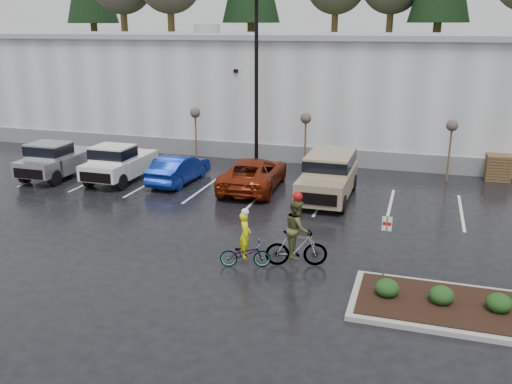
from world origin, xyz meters
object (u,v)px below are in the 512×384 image
(cyclist_olive, at_px, (297,240))
(pickup_silver, at_px, (61,158))
(pickup_white, at_px, (123,161))
(car_blue, at_px, (179,169))
(sapling_east, at_px, (452,129))
(sapling_west, at_px, (195,116))
(sapling_mid, at_px, (306,121))
(suv_tan, at_px, (328,177))
(lamppost, at_px, (256,66))
(pallet_stack_a, at_px, (498,167))
(cyclist_hivis, at_px, (245,248))
(car_red, at_px, (253,173))
(fire_lane_sign, at_px, (386,240))

(cyclist_olive, bearing_deg, pickup_silver, 46.69)
(pickup_white, bearing_deg, car_blue, 4.83)
(sapling_east, bearing_deg, sapling_west, 180.00)
(sapling_mid, xyz_separation_m, suv_tan, (2.12, -4.84, -1.70))
(lamppost, relative_size, pallet_stack_a, 6.83)
(cyclist_hivis, height_order, cyclist_olive, cyclist_olive)
(pallet_stack_a, bearing_deg, cyclist_olive, -119.50)
(car_blue, height_order, cyclist_olive, cyclist_olive)
(pallet_stack_a, height_order, suv_tan, suv_tan)
(sapling_west, bearing_deg, lamppost, -14.04)
(pickup_white, bearing_deg, sapling_west, 64.92)
(car_red, relative_size, cyclist_hivis, 2.70)
(car_blue, relative_size, car_red, 0.79)
(fire_lane_sign, height_order, pickup_silver, fire_lane_sign)
(suv_tan, bearing_deg, lamppost, 140.26)
(suv_tan, height_order, cyclist_hivis, suv_tan)
(sapling_mid, distance_m, pickup_white, 9.95)
(pickup_white, relative_size, car_blue, 1.19)
(pickup_white, height_order, cyclist_olive, cyclist_olive)
(pallet_stack_a, relative_size, cyclist_olive, 0.52)
(car_blue, distance_m, car_red, 3.96)
(cyclist_olive, bearing_deg, pallet_stack_a, -45.81)
(pallet_stack_a, bearing_deg, sapling_west, -176.53)
(lamppost, distance_m, pickup_silver, 11.47)
(sapling_mid, bearing_deg, pallet_stack_a, 5.71)
(sapling_mid, relative_size, cyclist_olive, 1.24)
(cyclist_olive, bearing_deg, lamppost, 7.05)
(sapling_mid, bearing_deg, cyclist_olive, -78.94)
(pickup_silver, bearing_deg, fire_lane_sign, -24.17)
(fire_lane_sign, xyz_separation_m, cyclist_olive, (-2.88, 0.40, -0.48))
(lamppost, xyz_separation_m, suv_tan, (4.62, -3.84, -4.66))
(sapling_east, distance_m, pallet_stack_a, 3.39)
(sapling_west, height_order, car_blue, sapling_west)
(pickup_silver, xyz_separation_m, suv_tan, (14.30, 0.12, 0.05))
(sapling_west, relative_size, pickup_white, 0.62)
(pickup_silver, relative_size, pickup_white, 1.00)
(sapling_west, relative_size, pickup_silver, 0.62)
(pickup_silver, bearing_deg, pickup_white, 5.91)
(pickup_silver, bearing_deg, lamppost, 22.23)
(car_blue, bearing_deg, sapling_mid, -139.06)
(car_blue, bearing_deg, pickup_silver, 8.59)
(cyclist_hivis, bearing_deg, lamppost, -1.12)
(pallet_stack_a, xyz_separation_m, fire_lane_sign, (-4.70, -13.80, 0.73))
(pickup_silver, relative_size, car_red, 0.94)
(sapling_east, height_order, pallet_stack_a, sapling_east)
(car_red, bearing_deg, pickup_white, -0.81)
(cyclist_hivis, bearing_deg, sapling_east, -43.87)
(sapling_mid, xyz_separation_m, cyclist_olive, (2.42, -12.40, -1.80))
(sapling_east, height_order, cyclist_hivis, sapling_east)
(lamppost, height_order, cyclist_olive, lamppost)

